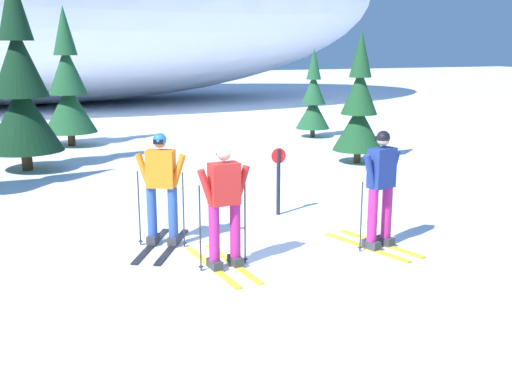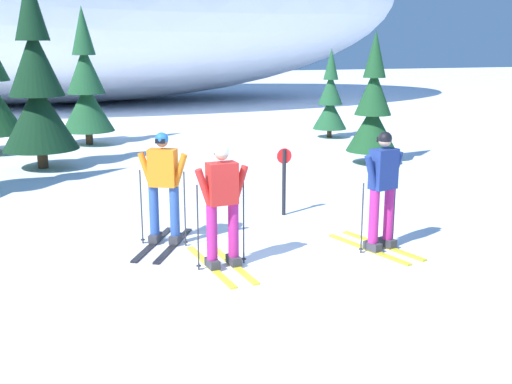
{
  "view_description": "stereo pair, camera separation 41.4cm",
  "coord_description": "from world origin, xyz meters",
  "px_view_note": "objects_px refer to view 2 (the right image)",
  "views": [
    {
      "loc": [
        -3.3,
        -7.74,
        3.08
      ],
      "look_at": [
        -0.03,
        0.42,
        0.95
      ],
      "focal_mm": 43.16,
      "sensor_mm": 36.0,
      "label": 1
    },
    {
      "loc": [
        -2.91,
        -7.89,
        3.08
      ],
      "look_at": [
        -0.03,
        0.42,
        0.95
      ],
      "focal_mm": 43.16,
      "sensor_mm": 36.0,
      "label": 2
    }
  ],
  "objects_px": {
    "pine_tree_right": "(373,109)",
    "trail_marker_post": "(284,177)",
    "pine_tree_center_right": "(86,88)",
    "pine_tree_far_right": "(330,101)",
    "skier_red_jacket": "(222,204)",
    "skier_orange_jacket": "(163,186)",
    "pine_tree_center": "(37,88)",
    "skier_navy_jacket": "(382,189)"
  },
  "relations": [
    {
      "from": "skier_red_jacket",
      "to": "pine_tree_center",
      "type": "relative_size",
      "value": 0.38
    },
    {
      "from": "pine_tree_right",
      "to": "pine_tree_far_right",
      "type": "bearing_deg",
      "value": 77.56
    },
    {
      "from": "pine_tree_center_right",
      "to": "trail_marker_post",
      "type": "xyz_separation_m",
      "value": [
        2.74,
        -9.57,
        -1.04
      ]
    },
    {
      "from": "skier_red_jacket",
      "to": "pine_tree_center",
      "type": "bearing_deg",
      "value": 105.56
    },
    {
      "from": "pine_tree_center",
      "to": "pine_tree_center_right",
      "type": "distance_m",
      "value": 3.77
    },
    {
      "from": "skier_navy_jacket",
      "to": "pine_tree_center",
      "type": "bearing_deg",
      "value": 119.77
    },
    {
      "from": "skier_navy_jacket",
      "to": "pine_tree_center",
      "type": "relative_size",
      "value": 0.38
    },
    {
      "from": "skier_red_jacket",
      "to": "pine_tree_right",
      "type": "height_order",
      "value": "pine_tree_right"
    },
    {
      "from": "pine_tree_right",
      "to": "pine_tree_far_right",
      "type": "distance_m",
      "value": 4.69
    },
    {
      "from": "pine_tree_far_right",
      "to": "trail_marker_post",
      "type": "distance_m",
      "value": 9.82
    },
    {
      "from": "skier_orange_jacket",
      "to": "trail_marker_post",
      "type": "relative_size",
      "value": 1.42
    },
    {
      "from": "skier_red_jacket",
      "to": "pine_tree_far_right",
      "type": "bearing_deg",
      "value": 57.5
    },
    {
      "from": "pine_tree_far_right",
      "to": "skier_orange_jacket",
      "type": "bearing_deg",
      "value": -128.22
    },
    {
      "from": "skier_red_jacket",
      "to": "pine_tree_far_right",
      "type": "height_order",
      "value": "pine_tree_far_right"
    },
    {
      "from": "pine_tree_far_right",
      "to": "skier_red_jacket",
      "type": "bearing_deg",
      "value": -122.5
    },
    {
      "from": "skier_navy_jacket",
      "to": "pine_tree_center_right",
      "type": "distance_m",
      "value": 12.39
    },
    {
      "from": "pine_tree_right",
      "to": "pine_tree_center",
      "type": "bearing_deg",
      "value": 164.73
    },
    {
      "from": "skier_navy_jacket",
      "to": "trail_marker_post",
      "type": "bearing_deg",
      "value": 105.84
    },
    {
      "from": "pine_tree_far_right",
      "to": "trail_marker_post",
      "type": "relative_size",
      "value": 2.36
    },
    {
      "from": "skier_navy_jacket",
      "to": "pine_tree_center_right",
      "type": "relative_size",
      "value": 0.44
    },
    {
      "from": "skier_navy_jacket",
      "to": "pine_tree_far_right",
      "type": "xyz_separation_m",
      "value": [
        4.34,
        10.76,
        0.27
      ]
    },
    {
      "from": "pine_tree_right",
      "to": "trail_marker_post",
      "type": "height_order",
      "value": "pine_tree_right"
    },
    {
      "from": "skier_orange_jacket",
      "to": "skier_red_jacket",
      "type": "bearing_deg",
      "value": -66.91
    },
    {
      "from": "skier_red_jacket",
      "to": "pine_tree_center",
      "type": "distance_m",
      "value": 8.74
    },
    {
      "from": "skier_navy_jacket",
      "to": "skier_orange_jacket",
      "type": "height_order",
      "value": "skier_navy_jacket"
    },
    {
      "from": "pine_tree_center_right",
      "to": "pine_tree_right",
      "type": "relative_size",
      "value": 1.23
    },
    {
      "from": "pine_tree_center_right",
      "to": "pine_tree_far_right",
      "type": "distance_m",
      "value": 7.84
    },
    {
      "from": "trail_marker_post",
      "to": "skier_orange_jacket",
      "type": "bearing_deg",
      "value": -158.41
    },
    {
      "from": "pine_tree_far_right",
      "to": "skier_navy_jacket",
      "type": "bearing_deg",
      "value": -111.99
    },
    {
      "from": "pine_tree_right",
      "to": "pine_tree_far_right",
      "type": "xyz_separation_m",
      "value": [
        1.01,
        4.58,
        -0.2
      ]
    },
    {
      "from": "skier_orange_jacket",
      "to": "trail_marker_post",
      "type": "height_order",
      "value": "skier_orange_jacket"
    },
    {
      "from": "skier_orange_jacket",
      "to": "pine_tree_right",
      "type": "distance_m",
      "value": 8.0
    },
    {
      "from": "skier_orange_jacket",
      "to": "pine_tree_right",
      "type": "height_order",
      "value": "pine_tree_right"
    },
    {
      "from": "skier_red_jacket",
      "to": "skier_orange_jacket",
      "type": "xyz_separation_m",
      "value": [
        -0.57,
        1.33,
        0.01
      ]
    },
    {
      "from": "pine_tree_center_right",
      "to": "skier_red_jacket",
      "type": "bearing_deg",
      "value": -85.56
    },
    {
      "from": "skier_navy_jacket",
      "to": "pine_tree_right",
      "type": "distance_m",
      "value": 7.04
    },
    {
      "from": "skier_orange_jacket",
      "to": "pine_tree_center_right",
      "type": "relative_size",
      "value": 0.42
    },
    {
      "from": "skier_red_jacket",
      "to": "pine_tree_center_right",
      "type": "distance_m",
      "value": 11.91
    },
    {
      "from": "pine_tree_center_right",
      "to": "pine_tree_right",
      "type": "xyz_separation_m",
      "value": [
        6.73,
        -5.71,
        -0.32
      ]
    },
    {
      "from": "pine_tree_center_right",
      "to": "skier_navy_jacket",
      "type": "bearing_deg",
      "value": -74.05
    },
    {
      "from": "skier_orange_jacket",
      "to": "pine_tree_center",
      "type": "bearing_deg",
      "value": 104.07
    },
    {
      "from": "pine_tree_center_right",
      "to": "trail_marker_post",
      "type": "bearing_deg",
      "value": -74.02
    }
  ]
}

